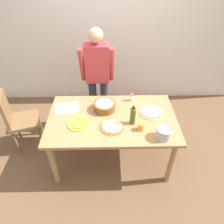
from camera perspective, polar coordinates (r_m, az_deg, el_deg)
name	(u,v)px	position (r m, az deg, el deg)	size (l,w,h in m)	color
ground	(112,156)	(3.14, 0.02, -12.10)	(8.00, 8.00, 0.00)	brown
wall_back	(110,31)	(3.74, -0.47, 21.32)	(5.60, 0.10, 2.60)	silver
dining_table	(112,123)	(2.65, 0.02, -3.04)	(1.60, 0.96, 0.76)	#A37A4C
person_cook	(98,75)	(3.11, -3.97, 10.08)	(0.49, 0.25, 1.62)	#2D2D38
chair_wooden_left	(18,118)	(3.20, -24.39, -1.56)	(0.50, 0.50, 0.95)	brown
pizza_raw_on_board	(151,112)	(2.71, 10.69, -0.04)	(0.30, 0.30, 0.02)	beige
pizza_cooked_on_tray	(112,127)	(2.46, 0.12, -4.02)	(0.30, 0.30, 0.02)	#C67A33
plate_with_slice	(78,124)	(2.52, -9.21, -3.29)	(0.26, 0.26, 0.02)	gold
popcorn_bowl	(104,106)	(2.68, -2.07, 1.78)	(0.28, 0.28, 0.11)	brown
olive_oil_bottle	(133,116)	(2.45, 5.75, -1.07)	(0.07, 0.07, 0.26)	#47561E
steel_pot	(164,133)	(2.37, 14.05, -5.63)	(0.17, 0.17, 0.13)	#B7B7BC
cup_orange	(141,127)	(2.43, 7.92, -4.08)	(0.07, 0.07, 0.09)	orange
salt_shaker	(132,97)	(2.86, 5.38, 4.06)	(0.04, 0.04, 0.11)	white
cutting_board_white	(66,108)	(2.79, -12.38, 1.03)	(0.30, 0.22, 0.01)	white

